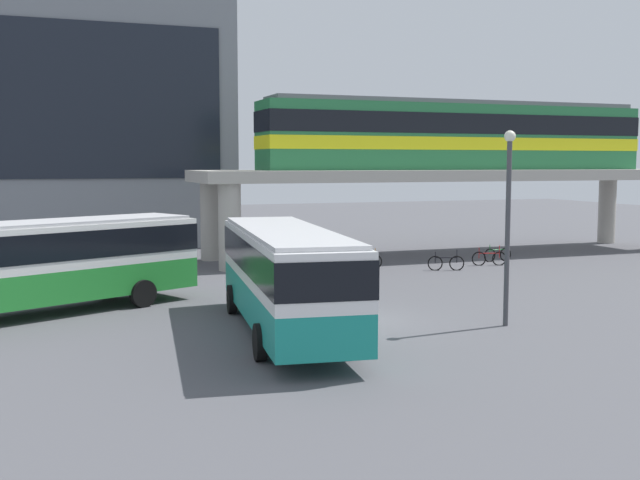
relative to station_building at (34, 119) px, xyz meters
The scene contains 12 objects.
ground_plane 22.37m from the station_building, 62.65° to the right, with size 120.00×120.00×0.00m, color #515156.
station_building is the anchor object (origin of this frame).
elevated_platform 25.86m from the station_building, 31.81° to the right, with size 28.53×5.86×4.81m.
train 26.12m from the station_building, 31.10° to the right, with size 22.88×2.96×3.84m.
bus_main 31.21m from the station_building, 76.92° to the right, with size 3.95×11.28×3.22m.
bus_secondary 24.82m from the station_building, 89.75° to the right, with size 11.07×7.00×3.22m.
bicycle_red 29.25m from the station_building, 40.54° to the right, with size 1.73×0.58×1.04m.
bicycle_brown 24.23m from the station_building, 49.33° to the right, with size 1.79×0.17×1.04m.
bicycle_green 29.49m from the station_building, 36.89° to the right, with size 1.79×0.26×1.04m.
bicycle_black 27.73m from the station_building, 46.08° to the right, with size 1.71×0.65×1.04m.
pedestrian_at_kerb 18.89m from the station_building, 79.88° to the right, with size 0.41×0.32×1.77m.
lamp_post 34.43m from the station_building, 65.99° to the right, with size 0.36×0.36×6.21m.
Camera 1 is at (-9.77, -23.54, 5.21)m, focal length 43.59 mm.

